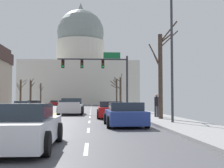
{
  "coord_description": "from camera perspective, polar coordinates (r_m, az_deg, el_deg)",
  "views": [
    {
      "loc": [
        3.66,
        -17.18,
        1.41
      ],
      "look_at": [
        7.12,
        34.13,
        4.13
      ],
      "focal_mm": 47.7,
      "sensor_mm": 36.0,
      "label": 1
    }
  ],
  "objects": [
    {
      "name": "bare_tree_04",
      "position": [
        44.66,
        1.58,
        -1.49
      ],
      "size": [
        1.77,
        1.14,
        5.18
      ],
      "color": "#423328",
      "rests_on": "ground"
    },
    {
      "name": "bare_tree_01",
      "position": [
        72.99,
        -13.5,
        -1.81
      ],
      "size": [
        0.81,
        2.66,
        5.24
      ],
      "color": "#423328",
      "rests_on": "ground"
    },
    {
      "name": "sedan_oncoming_01",
      "position": [
        47.69,
        -14.81,
        -3.91
      ],
      "size": [
        2.08,
        4.59,
        1.3
      ],
      "color": "#B71414",
      "rests_on": "ground"
    },
    {
      "name": "sedan_near_02",
      "position": [
        16.04,
        2.49,
        -5.94
      ],
      "size": [
        2.16,
        4.4,
        1.27
      ],
      "color": "navy",
      "rests_on": "ground"
    },
    {
      "name": "pickup_truck_near_00",
      "position": [
        29.12,
        -7.8,
        -4.38
      ],
      "size": [
        2.33,
        5.61,
        1.55
      ],
      "color": "silver",
      "rests_on": "ground"
    },
    {
      "name": "bare_tree_03",
      "position": [
        60.59,
        -15.32,
        -1.57
      ],
      "size": [
        0.98,
        2.62,
        5.59
      ],
      "color": "#423328",
      "rests_on": "ground"
    },
    {
      "name": "street_lamp_right",
      "position": [
        17.55,
        10.64,
        9.82
      ],
      "size": [
        2.02,
        0.24,
        8.89
      ],
      "color": "#333338",
      "rests_on": "ground"
    },
    {
      "name": "signal_gantry",
      "position": [
        33.35,
        -1.96,
        2.98
      ],
      "size": [
        7.91,
        0.41,
        6.61
      ],
      "color": "#28282D",
      "rests_on": "ground"
    },
    {
      "name": "bare_tree_02",
      "position": [
        50.36,
        0.86,
        -1.56
      ],
      "size": [
        1.15,
        1.3,
        4.86
      ],
      "color": "#423328",
      "rests_on": "ground"
    },
    {
      "name": "bare_tree_00",
      "position": [
        20.43,
        9.33,
        2.24
      ],
      "size": [
        2.06,
        1.94,
        6.46
      ],
      "color": "#423328",
      "rests_on": "ground"
    },
    {
      "name": "bare_tree_05",
      "position": [
        51.94,
        -17.11,
        -1.62
      ],
      "size": [
        1.9,
        0.8,
        4.67
      ],
      "color": "#4C3D2D",
      "rests_on": "ground"
    },
    {
      "name": "sedan_oncoming_03",
      "position": [
        71.79,
        -11.04,
        -3.63
      ],
      "size": [
        2.05,
        4.51,
        1.25
      ],
      "color": "#B71414",
      "rests_on": "ground"
    },
    {
      "name": "pedestrian_00",
      "position": [
        22.29,
        8.56,
        -3.84
      ],
      "size": [
        0.35,
        0.34,
        1.7
      ],
      "color": "#33333D",
      "rests_on": "ground"
    },
    {
      "name": "capitol_building",
      "position": [
        94.01,
        -6.08,
        2.88
      ],
      "size": [
        34.1,
        22.01,
        32.22
      ],
      "color": "beige",
      "rests_on": "ground"
    },
    {
      "name": "sedan_near_01",
      "position": [
        23.1,
        -0.3,
        -5.01
      ],
      "size": [
        2.15,
        4.62,
        1.28
      ],
      "color": "#B71414",
      "rests_on": "ground"
    },
    {
      "name": "sedan_near_03",
      "position": [
        9.06,
        -17.25,
        -7.99
      ],
      "size": [
        2.14,
        4.29,
        1.3
      ],
      "color": "silver",
      "rests_on": "ground"
    },
    {
      "name": "ground",
      "position": [
        17.61,
        -15.97,
        -7.44
      ],
      "size": [
        20.0,
        180.0,
        0.2
      ],
      "color": "#4C4C52"
    },
    {
      "name": "sedan_oncoming_00",
      "position": [
        38.4,
        -16.88,
        -4.13
      ],
      "size": [
        2.06,
        4.69,
        1.25
      ],
      "color": "silver",
      "rests_on": "ground"
    },
    {
      "name": "sedan_oncoming_02",
      "position": [
        59.07,
        -9.35,
        -3.78
      ],
      "size": [
        2.02,
        4.44,
        1.28
      ],
      "color": "navy",
      "rests_on": "ground"
    }
  ]
}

